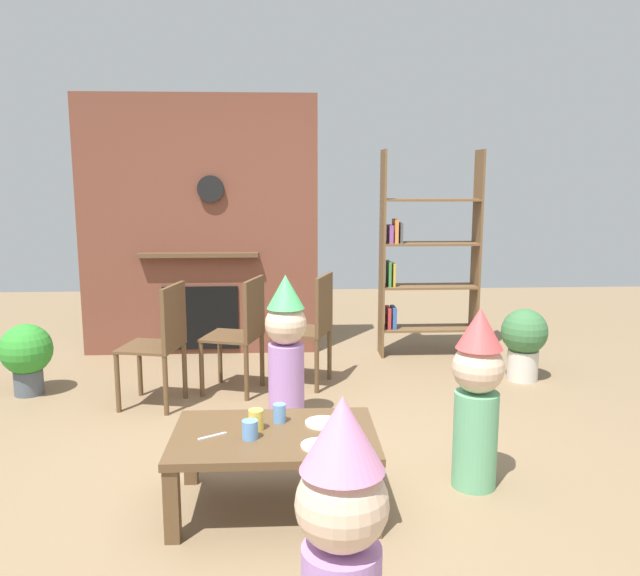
% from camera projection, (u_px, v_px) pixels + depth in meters
% --- Properties ---
extents(ground_plane, '(12.00, 12.00, 0.00)m').
position_uv_depth(ground_plane, '(298.00, 470.00, 3.68)').
color(ground_plane, '#846B4C').
extents(brick_fireplace_feature, '(2.20, 0.28, 2.40)m').
position_uv_depth(brick_fireplace_feature, '(199.00, 227.00, 5.99)').
color(brick_fireplace_feature, brown).
rests_on(brick_fireplace_feature, ground_plane).
extents(bookshelf, '(0.90, 0.28, 1.90)m').
position_uv_depth(bookshelf, '(423.00, 261.00, 5.95)').
color(bookshelf, brown).
rests_on(bookshelf, ground_plane).
extents(coffee_table, '(1.02, 0.67, 0.40)m').
position_uv_depth(coffee_table, '(275.00, 444.00, 3.22)').
color(coffee_table, brown).
rests_on(coffee_table, ground_plane).
extents(paper_cup_near_left, '(0.08, 0.08, 0.10)m').
position_uv_depth(paper_cup_near_left, '(256.00, 420.00, 3.24)').
color(paper_cup_near_left, '#F2CC4C').
rests_on(paper_cup_near_left, coffee_table).
extents(paper_cup_near_right, '(0.07, 0.07, 0.10)m').
position_uv_depth(paper_cup_near_right, '(279.00, 413.00, 3.34)').
color(paper_cup_near_right, '#669EE0').
rests_on(paper_cup_near_right, coffee_table).
extents(paper_cup_center, '(0.08, 0.08, 0.09)m').
position_uv_depth(paper_cup_center, '(250.00, 430.00, 3.13)').
color(paper_cup_center, '#669EE0').
rests_on(paper_cup_center, coffee_table).
extents(paper_plate_front, '(0.17, 0.17, 0.01)m').
position_uv_depth(paper_plate_front, '(318.00, 445.00, 3.04)').
color(paper_plate_front, white).
rests_on(paper_plate_front, coffee_table).
extents(paper_plate_rear, '(0.19, 0.19, 0.01)m').
position_uv_depth(paper_plate_rear, '(323.00, 423.00, 3.32)').
color(paper_plate_rear, white).
rests_on(paper_plate_rear, coffee_table).
extents(birthday_cake_slice, '(0.10, 0.10, 0.07)m').
position_uv_depth(birthday_cake_slice, '(346.00, 426.00, 3.20)').
color(birthday_cake_slice, '#EAC68C').
rests_on(birthday_cake_slice, coffee_table).
extents(table_fork, '(0.14, 0.09, 0.01)m').
position_uv_depth(table_fork, '(212.00, 436.00, 3.16)').
color(table_fork, silver).
rests_on(table_fork, coffee_table).
extents(child_with_cone_hat, '(0.28, 0.28, 1.03)m').
position_uv_depth(child_with_cone_hat, '(342.00, 550.00, 1.94)').
color(child_with_cone_hat, '#B27FCC').
rests_on(child_with_cone_hat, ground_plane).
extents(child_in_pink, '(0.27, 0.27, 0.99)m').
position_uv_depth(child_in_pink, '(477.00, 394.00, 3.41)').
color(child_in_pink, '#66B27F').
rests_on(child_in_pink, ground_plane).
extents(child_by_the_chairs, '(0.28, 0.28, 1.02)m').
position_uv_depth(child_by_the_chairs, '(286.00, 345.00, 4.33)').
color(child_by_the_chairs, '#B27FCC').
rests_on(child_by_the_chairs, ground_plane).
extents(dining_chair_left, '(0.48, 0.48, 0.90)m').
position_uv_depth(dining_chair_left, '(162.00, 338.00, 4.64)').
color(dining_chair_left, brown).
rests_on(dining_chair_left, ground_plane).
extents(dining_chair_middle, '(0.50, 0.50, 0.90)m').
position_uv_depth(dining_chair_middle, '(243.00, 328.00, 4.93)').
color(dining_chair_middle, brown).
rests_on(dining_chair_middle, ground_plane).
extents(dining_chair_right, '(0.51, 0.51, 0.90)m').
position_uv_depth(dining_chair_right, '(313.00, 323.00, 5.11)').
color(dining_chair_right, brown).
rests_on(dining_chair_right, ground_plane).
extents(potted_plant_tall, '(0.38, 0.38, 0.60)m').
position_uv_depth(potted_plant_tall, '(524.00, 339.00, 5.27)').
color(potted_plant_tall, beige).
rests_on(potted_plant_tall, ground_plane).
extents(potted_plant_short, '(0.39, 0.39, 0.55)m').
position_uv_depth(potted_plant_short, '(27.00, 354.00, 4.92)').
color(potted_plant_short, '#4C5660').
rests_on(potted_plant_short, ground_plane).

